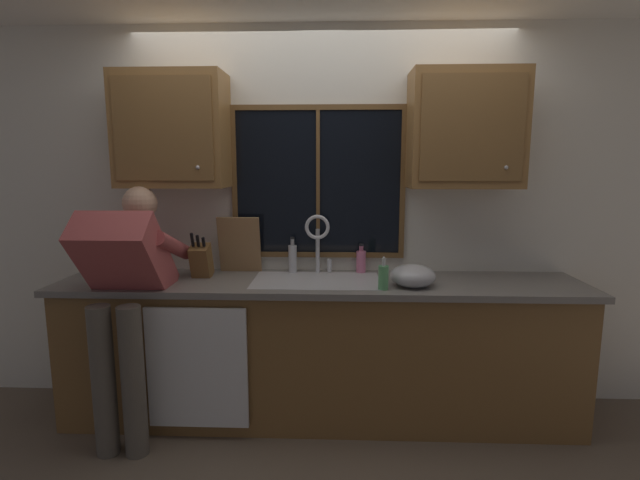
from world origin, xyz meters
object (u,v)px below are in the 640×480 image
knife_block (201,261)px  cutting_board (239,245)px  mixing_bowl (413,276)px  bottle_tall_clear (293,258)px  bottle_green_glass (361,261)px  soap_dispenser (383,277)px  person_standing (126,287)px

knife_block → cutting_board: cutting_board is taller
mixing_bowl → bottle_tall_clear: (-0.76, 0.32, 0.04)m
cutting_board → mixing_bowl: bearing=-15.8°
cutting_board → bottle_green_glass: bearing=1.8°
knife_block → mixing_bowl: size_ratio=1.18×
soap_dispenser → mixing_bowl: bearing=26.2°
knife_block → bottle_tall_clear: bearing=15.5°
bottle_green_glass → cutting_board: bearing=-178.2°
cutting_board → mixing_bowl: (1.12, -0.32, -0.13)m
person_standing → mixing_bowl: bearing=6.3°
person_standing → cutting_board: bearing=41.5°
mixing_bowl → soap_dispenser: bearing=-153.8°
mixing_bowl → cutting_board: bearing=164.2°
cutting_board → soap_dispenser: size_ratio=1.96×
bottle_tall_clear → person_standing: bearing=-151.3°
mixing_bowl → bottle_green_glass: size_ratio=1.39×
cutting_board → bottle_green_glass: size_ratio=1.97×
knife_block → cutting_board: (0.22, 0.15, 0.08)m
soap_dispenser → bottle_green_glass: size_ratio=1.01×
person_standing → mixing_bowl: (1.69, 0.18, 0.04)m
mixing_bowl → soap_dispenser: (-0.19, -0.09, 0.01)m
person_standing → bottle_tall_clear: bearing=28.7°
bottle_green_glass → bottle_tall_clear: size_ratio=0.80×
cutting_board → bottle_tall_clear: (0.36, 0.01, -0.09)m
person_standing → bottle_green_glass: (1.39, 0.53, 0.06)m
cutting_board → bottle_green_glass: 0.83m
knife_block → cutting_board: bearing=35.0°
soap_dispenser → bottle_tall_clear: size_ratio=0.81×
person_standing → soap_dispenser: size_ratio=7.66×
person_standing → cutting_board: (0.57, 0.50, 0.17)m
person_standing → knife_block: 0.50m
cutting_board → bottle_tall_clear: cutting_board is taller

